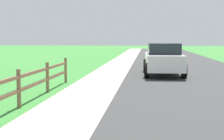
{
  "coord_description": "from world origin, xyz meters",
  "views": [
    {
      "loc": [
        1.06,
        -0.72,
        1.88
      ],
      "look_at": [
        -0.11,
        10.32,
        0.82
      ],
      "focal_mm": 53.32,
      "sensor_mm": 36.0,
      "label": 1
    }
  ],
  "objects": [
    {
      "name": "parked_suv_white",
      "position": [
        1.89,
        16.59,
        0.83
      ],
      "size": [
        2.07,
        4.68,
        1.63
      ],
      "color": "white",
      "rests_on": "ground"
    },
    {
      "name": "ground_plane",
      "position": [
        0.0,
        25.0,
        0.0
      ],
      "size": [
        120.0,
        120.0,
        0.0
      ],
      "primitive_type": "plane",
      "color": "#367B33"
    },
    {
      "name": "curb_concrete",
      "position": [
        -3.0,
        27.0,
        0.0
      ],
      "size": [
        6.0,
        66.0,
        0.01
      ],
      "primitive_type": "cube",
      "color": "#B09D8F",
      "rests_on": "ground"
    },
    {
      "name": "road_asphalt",
      "position": [
        3.5,
        27.0,
        0.0
      ],
      "size": [
        7.0,
        66.0,
        0.01
      ],
      "primitive_type": "cube",
      "color": "#313131",
      "rests_on": "ground"
    },
    {
      "name": "grass_verge",
      "position": [
        -4.5,
        27.0,
        0.01
      ],
      "size": [
        5.0,
        66.0,
        0.0
      ],
      "primitive_type": "cube",
      "color": "#367B33",
      "rests_on": "ground"
    }
  ]
}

